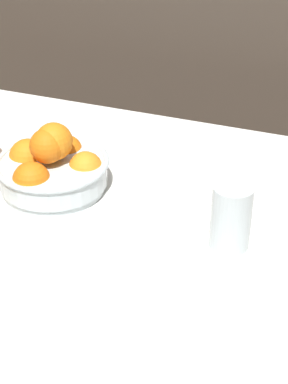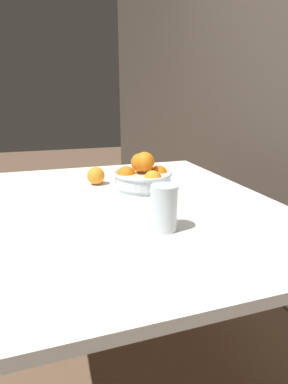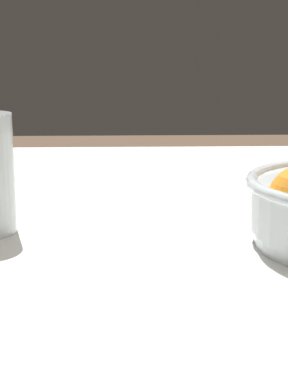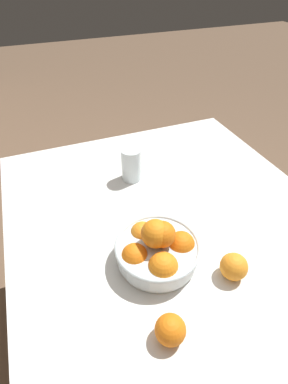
% 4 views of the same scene
% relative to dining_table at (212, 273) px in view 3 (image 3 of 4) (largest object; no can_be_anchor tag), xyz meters
% --- Properties ---
extents(dining_table, '(1.24, 1.09, 0.76)m').
position_rel_dining_table_xyz_m(dining_table, '(0.00, 0.00, 0.00)').
color(dining_table, white).
rests_on(dining_table, ground_plane).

